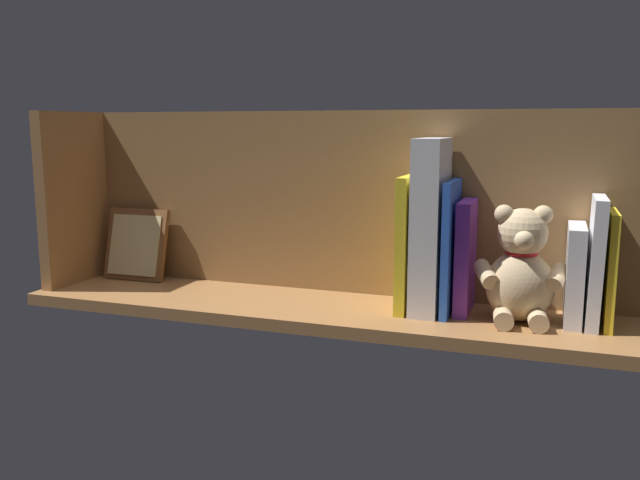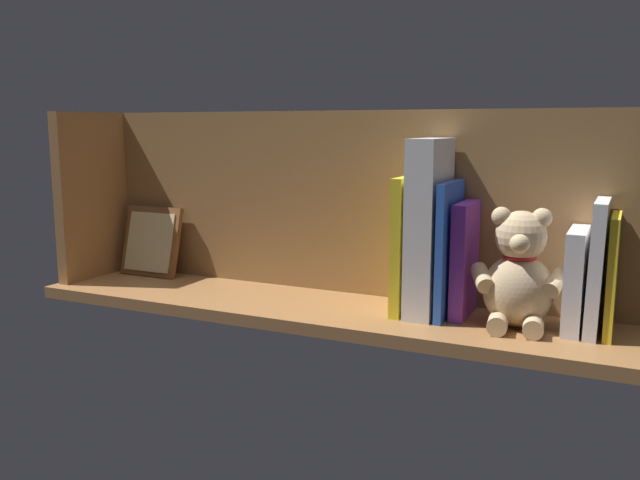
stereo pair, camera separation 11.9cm
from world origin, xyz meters
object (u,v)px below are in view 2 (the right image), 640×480
at_px(teddy_bear, 519,275).
at_px(picture_frame_leaning, 151,241).
at_px(dictionary_thick_white, 429,227).
at_px(book_0, 612,275).

distance_m(teddy_bear, picture_frame_leaning, 0.78).
height_order(dictionary_thick_white, picture_frame_leaning, dictionary_thick_white).
bearing_deg(dictionary_thick_white, teddy_bear, 174.17).
relative_size(dictionary_thick_white, picture_frame_leaning, 2.01).
relative_size(book_0, dictionary_thick_white, 0.62).
xyz_separation_m(teddy_bear, picture_frame_leaning, (0.78, -0.06, -0.01)).
relative_size(teddy_bear, picture_frame_leaning, 1.30).
distance_m(book_0, picture_frame_leaning, 0.91).
bearing_deg(book_0, picture_frame_leaning, -1.97).
relative_size(teddy_bear, dictionary_thick_white, 0.65).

